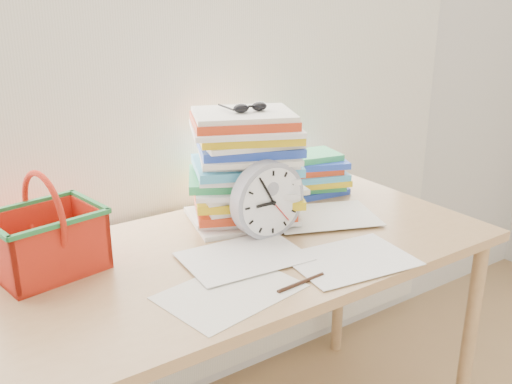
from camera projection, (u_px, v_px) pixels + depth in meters
curtain at (172, 31)px, 1.67m from camera, size 2.40×0.01×2.50m
desk at (244, 271)px, 1.58m from camera, size 1.40×0.70×0.75m
paper_stack at (245, 167)px, 1.69m from camera, size 0.41×0.38×0.34m
clock at (268, 200)px, 1.59m from camera, size 0.22×0.04×0.22m
sunglasses at (250, 107)px, 1.62m from camera, size 0.13×0.11×0.03m
book_stack at (311, 174)px, 1.95m from camera, size 0.28×0.25×0.14m
basket at (45, 224)px, 1.38m from camera, size 0.28×0.24×0.25m
pen at (301, 283)px, 1.36m from camera, size 0.14×0.02×0.01m
scattered_papers at (244, 245)px, 1.56m from camera, size 1.26×0.42×0.02m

